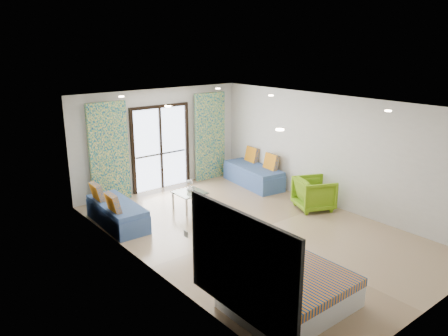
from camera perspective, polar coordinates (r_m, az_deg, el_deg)
floor at (r=9.41m, az=3.88°, el=-8.18°), size 5.00×7.50×0.01m
ceiling at (r=8.65m, az=4.22°, el=8.34°), size 5.00×7.50×0.01m
wall_back at (r=11.87m, az=-8.37°, el=3.73°), size 5.00×0.01×2.70m
wall_front at (r=6.86m, az=26.03°, el=-7.17°), size 5.00×0.01×2.70m
wall_left at (r=7.54m, az=-10.07°, el=-3.65°), size 0.01×7.50×2.70m
wall_right at (r=10.74m, az=13.89°, el=2.11°), size 0.01×7.50×2.70m
balcony_door at (r=11.87m, az=-8.27°, el=3.28°), size 1.76×0.08×2.28m
balcony_rail at (r=11.94m, az=-8.24°, el=1.84°), size 1.52×0.03×0.04m
curtain_left at (r=11.05m, az=-14.78°, el=1.90°), size 1.00×0.10×2.50m
curtain_right at (r=12.59m, az=-1.84°, el=4.14°), size 1.00×0.10×2.50m
downlight_a at (r=6.28m, az=7.31°, el=4.99°), size 0.12×0.12×0.02m
downlight_b at (r=8.50m, az=20.65°, el=7.00°), size 0.12×0.12×0.02m
downlight_c at (r=8.60m, az=-7.33°, el=8.00°), size 0.12×0.12×0.02m
downlight_d at (r=10.34m, az=6.15°, el=9.40°), size 0.12×0.12×0.02m
downlight_e at (r=10.35m, az=-13.25°, el=9.08°), size 0.12×0.12×0.02m
downlight_f at (r=11.83m, az=-0.80°, el=10.34°), size 0.12×0.12×0.02m
headboard at (r=5.88m, az=2.11°, el=-12.55°), size 0.06×2.10×1.50m
switch_plate at (r=6.76m, az=-4.99°, el=-8.57°), size 0.02×0.10×0.10m
bed at (r=6.88m, az=8.50°, el=-15.74°), size 1.78×1.46×0.62m
daybed_left at (r=9.86m, az=-13.87°, el=-5.69°), size 0.76×1.84×0.90m
daybed_right at (r=12.24m, az=3.90°, el=-0.84°), size 1.01×2.04×0.96m
coffee_table at (r=10.42m, az=-4.50°, el=-3.39°), size 0.67×0.67×0.77m
vase at (r=10.40m, az=-4.50°, el=-2.70°), size 0.21×0.21×0.16m
armchair at (r=10.64m, az=11.70°, el=-3.09°), size 1.04×1.06×0.85m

